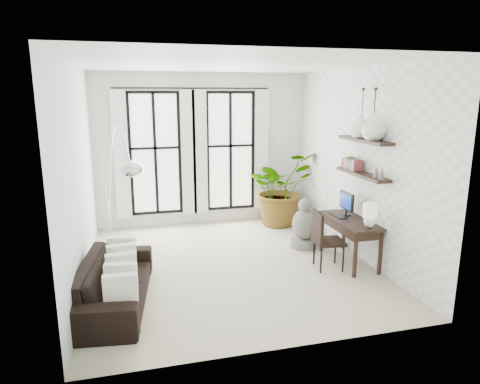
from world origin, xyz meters
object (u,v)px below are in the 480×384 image
object	(u,v)px
plant	(280,188)
buddha	(305,227)
desk_chair	(324,236)
arc_lamp	(117,160)
sofa	(115,282)
desk	(352,223)

from	to	relation	value
plant	buddha	size ratio (longest dim) A/B	1.71
desk_chair	arc_lamp	size ratio (longest dim) A/B	0.41
plant	sofa	bearing A→B (deg)	-139.50
desk	buddha	bearing A→B (deg)	114.03
desk_chair	plant	bearing A→B (deg)	93.59
sofa	plant	xyz separation A→B (m)	(3.37, 2.88, 0.48)
plant	arc_lamp	distance (m)	3.99
plant	desk_chair	size ratio (longest dim) A/B	1.65
desk_chair	buddha	bearing A→B (deg)	91.18
sofa	desk	distance (m)	3.80
sofa	buddha	bearing A→B (deg)	-59.78
sofa	desk	bearing A→B (deg)	-75.60
plant	arc_lamp	size ratio (longest dim) A/B	0.67
plant	desk_chair	distance (m)	2.51
plant	desk_chair	world-z (taller)	plant
desk	buddha	size ratio (longest dim) A/B	1.38
buddha	desk	bearing A→B (deg)	-65.97
desk	buddha	distance (m)	1.08
plant	buddha	distance (m)	1.53
sofa	plant	size ratio (longest dim) A/B	1.34
sofa	plant	world-z (taller)	plant
sofa	arc_lamp	distance (m)	1.74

